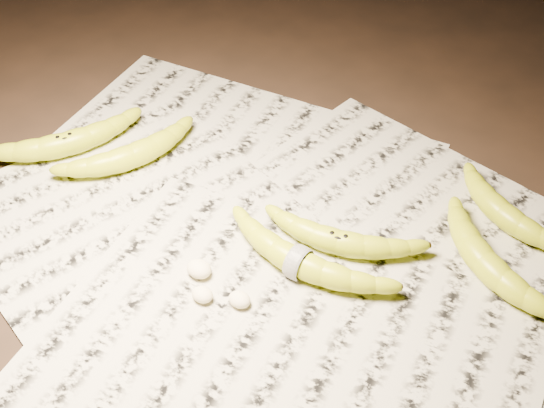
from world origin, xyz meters
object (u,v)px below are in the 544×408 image
Objects in this scene: banana_left_a at (65,142)px; banana_center at (339,240)px; banana_taped at (298,260)px; banana_upper_b at (503,211)px; banana_left_b at (132,154)px; banana_upper_a at (485,261)px.

banana_left_a reaches higher than banana_center.
banana_left_a reaches higher than banana_taped.
banana_upper_b is (0.57, 0.24, -0.00)m from banana_left_a.
banana_left_b is 0.33m from banana_center.
banana_upper_a is (0.17, 0.08, 0.00)m from banana_center.
banana_upper_a is 1.15× the size of banana_upper_b.
banana_left_a and banana_upper_a have the same top height.
banana_left_b is (0.10, 0.04, -0.00)m from banana_left_a.
banana_upper_a is (0.19, 0.14, 0.00)m from banana_taped.
banana_left_b is 0.51m from banana_upper_a.
banana_upper_a reaches higher than banana_left_b.
banana_left_b reaches higher than banana_upper_b.
banana_center is (0.33, 0.03, -0.00)m from banana_left_b.
banana_upper_b is at bearing 52.18° from banana_taped.
banana_upper_a is 0.10m from banana_upper_b.
banana_left_b is at bearing 172.76° from banana_taped.
banana_center and banana_upper_b have the same top height.
banana_center is 1.10× the size of banana_upper_b.
banana_upper_b is at bearing -45.59° from banana_left_b.
banana_center is at bearing -51.08° from banana_left_a.
banana_left_a is at bearing -137.53° from banana_upper_a.
banana_left_a and banana_left_b have the same top height.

